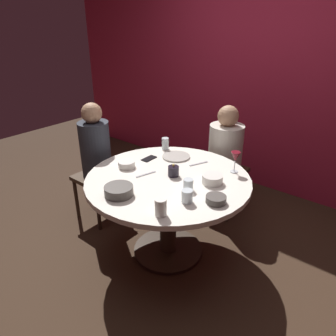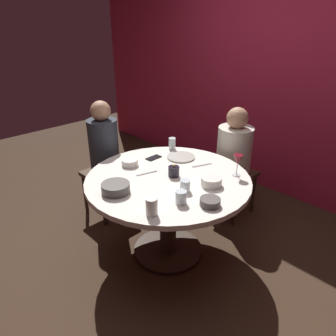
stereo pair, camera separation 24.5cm
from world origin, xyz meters
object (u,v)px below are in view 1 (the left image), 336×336
Objects in this scene: cup_by_left_diner at (187,196)px; wine_glass at (235,157)px; cup_by_right_diner at (188,185)px; dining_table at (168,194)px; dinner_plate at (176,156)px; bowl_salad_center at (127,164)px; seated_diner_left at (96,151)px; bowl_serving_large at (119,191)px; candle_holder at (173,171)px; cell_phone at (149,159)px; cup_near_candle at (161,207)px; bowl_small_white at (216,199)px; cup_center_front at (165,144)px; bowl_sauce_side at (212,179)px; seated_diner_back at (226,148)px.

wine_glass is at bearing 87.83° from cup_by_left_diner.
wine_glass is at bearing 76.40° from cup_by_right_diner.
cup_by_right_diner is at bearing -14.91° from dining_table.
bowl_salad_center is (-0.19, -0.43, 0.02)m from dinner_plate.
bowl_salad_center is at bearing -146.76° from wine_glass.
seated_diner_left is 5.79× the size of bowl_serving_large.
seated_diner_left is at bearing 180.00° from dining_table.
cell_phone is at bearing 161.86° from candle_holder.
candle_holder reaches higher than cup_by_right_diner.
seated_diner_left is 1.26m from cup_near_candle.
cup_by_right_diner is (0.63, 0.01, 0.02)m from bowl_salad_center.
cup_near_candle is (-0.19, -0.35, 0.03)m from bowl_small_white.
seated_diner_left is 0.90m from bowl_serving_large.
bowl_serving_large is at bearing -50.85° from bowl_salad_center.
bowl_serving_large is 1.46× the size of bowl_salad_center.
dining_table is at bearing 124.23° from cup_near_candle.
dinner_plate is 0.79m from bowl_serving_large.
candle_holder is 0.92× the size of cup_center_front.
bowl_salad_center is at bearing -163.08° from bowl_sauce_side.
bowl_salad_center is at bearing -114.45° from dinner_plate.
cell_phone is 0.79m from cup_by_left_diner.
seated_diner_left reaches higher than cup_by_left_diner.
wine_glass is 0.85m from cup_near_candle.
wine_glass is (0.36, -0.49, 0.16)m from seated_diner_back.
seated_diner_back is 0.62m from cup_center_front.
candle_holder is 0.73× the size of bowl_salad_center.
cell_phone is 1.00× the size of bowl_small_white.
cup_by_left_diner is at bearing -31.51° from dining_table.
bowl_small_white is at bearing -0.70° from bowl_salad_center.
seated_diner_back is at bearing 104.02° from cup_by_right_diner.
dinner_plate is 0.22m from cup_center_front.
cup_near_candle is at bearing -58.15° from dinner_plate.
cup_near_candle is at bearing 12.49° from seated_diner_back.
cup_by_right_diner is (0.24, -0.97, 0.08)m from seated_diner_back.
cup_near_candle reaches higher than bowl_serving_large.
seated_diner_back is at bearing 102.49° from cup_near_candle.
seated_diner_back is 8.06× the size of cell_phone.
bowl_sauce_side is (0.32, -0.77, 0.06)m from seated_diner_back.
wine_glass reaches higher than cup_center_front.
seated_diner_back reaches higher than cup_near_candle.
cup_near_candle is at bearing -0.60° from bowl_serving_large.
seated_diner_back is 5.49× the size of bowl_serving_large.
bowl_small_white is 0.40m from cup_near_candle.
seated_diner_left reaches higher than dinner_plate.
dining_table is 0.20m from candle_holder.
candle_holder is 0.56m from cup_near_candle.
cup_by_left_diner is at bearing 27.97° from bowl_serving_large.
wine_glass reaches higher than cup_by_left_diner.
candle_holder reaches higher than bowl_small_white.
cup_by_right_diner is at bearing -26.26° from candle_holder.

